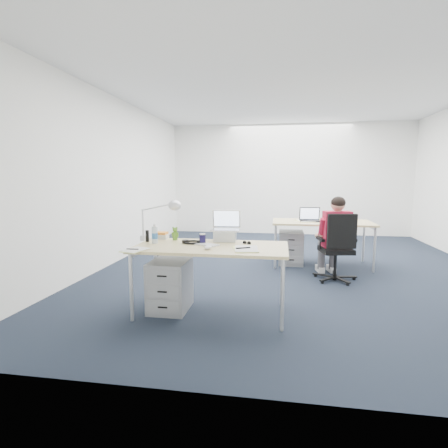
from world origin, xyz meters
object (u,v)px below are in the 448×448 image
object	(u,v)px
wireless_keyboard	(206,244)
cordless_phone	(147,236)
seated_person	(333,238)
drawer_pedestal_far	(291,247)
desk_near	(211,250)
desk_lamp	(155,220)
office_chair	(336,262)
headphones	(193,242)
water_bottle	(155,234)
sunglasses	(247,243)
silver_laptop	(225,226)
book_stack	(161,235)
bear_figurine	(175,233)
desk_far	(322,224)
can_koozie	(203,239)
drawer_pedestal_near	(170,285)
computer_mouse	(208,247)
far_cup	(338,218)
dark_laptop	(310,214)

from	to	relation	value
wireless_keyboard	cordless_phone	bearing A→B (deg)	-161.88
seated_person	cordless_phone	size ratio (longest dim) A/B	8.96
drawer_pedestal_far	desk_near	bearing A→B (deg)	-111.08
desk_lamp	office_chair	bearing A→B (deg)	44.67
drawer_pedestal_far	headphones	size ratio (longest dim) A/B	2.29
water_bottle	sunglasses	distance (m)	1.01
silver_laptop	desk_near	bearing A→B (deg)	-109.84
silver_laptop	book_stack	size ratio (longest dim) A/B	2.01
seated_person	silver_laptop	world-z (taller)	seated_person
seated_person	drawer_pedestal_far	distance (m)	1.00
drawer_pedestal_far	wireless_keyboard	bearing A→B (deg)	-112.70
silver_laptop	water_bottle	world-z (taller)	silver_laptop
cordless_phone	desk_lamp	xyz separation A→B (m)	(0.06, 0.08, 0.18)
drawer_pedestal_far	bear_figurine	world-z (taller)	bear_figurine
wireless_keyboard	water_bottle	distance (m)	0.58
office_chair	water_bottle	size ratio (longest dim) A/B	4.61
wireless_keyboard	cordless_phone	size ratio (longest dim) A/B	2.18
water_bottle	desk_far	bearing A→B (deg)	48.15
headphones	desk_lamp	bearing A→B (deg)	165.86
desk_far	can_koozie	xyz separation A→B (m)	(-1.52, -2.23, 0.10)
desk_near	book_stack	size ratio (longest dim) A/B	9.41
wireless_keyboard	sunglasses	size ratio (longest dim) A/B	2.88
drawer_pedestal_near	computer_mouse	bearing A→B (deg)	-22.66
bear_figurine	book_stack	world-z (taller)	bear_figurine
desk_far	drawer_pedestal_near	world-z (taller)	desk_far
office_chair	bear_figurine	distance (m)	2.36
computer_mouse	cordless_phone	xyz separation A→B (m)	(-0.75, 0.30, 0.05)
office_chair	cordless_phone	distance (m)	2.67
water_bottle	far_cup	bearing A→B (deg)	46.80
wireless_keyboard	water_bottle	size ratio (longest dim) A/B	1.36
water_bottle	dark_laptop	distance (m)	2.92
far_cup	can_koozie	bearing A→B (deg)	-126.55
headphones	sunglasses	bearing A→B (deg)	2.89
desk_far	dark_laptop	distance (m)	0.26
can_koozie	desk_lamp	distance (m)	0.61
computer_mouse	sunglasses	distance (m)	0.50
desk_far	desk_lamp	bearing A→B (deg)	-134.41
dark_laptop	can_koozie	bearing A→B (deg)	-122.52
headphones	water_bottle	world-z (taller)	water_bottle
water_bottle	computer_mouse	bearing A→B (deg)	-19.88
silver_laptop	computer_mouse	distance (m)	0.53
drawer_pedestal_far	wireless_keyboard	size ratio (longest dim) A/B	1.93
computer_mouse	can_koozie	size ratio (longest dim) A/B	0.95
desk_near	drawer_pedestal_far	distance (m)	2.56
desk_far	book_stack	xyz separation A→B (m)	(-2.08, -1.98, 0.08)
desk_far	water_bottle	xyz separation A→B (m)	(-2.04, -2.28, 0.15)
seated_person	desk_lamp	bearing A→B (deg)	-157.28
drawer_pedestal_near	headphones	bearing A→B (deg)	21.65
seated_person	wireless_keyboard	distance (m)	2.21
wireless_keyboard	dark_laptop	distance (m)	2.62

